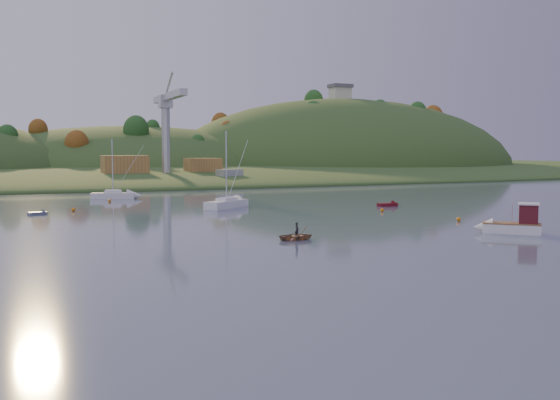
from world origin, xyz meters
name	(u,v)px	position (x,y,z in m)	size (l,w,h in m)	color
ground	(495,255)	(0.00, 0.00, 0.00)	(500.00, 500.00, 0.00)	#3A495F
far_shore	(99,171)	(0.00, 230.00, 0.00)	(620.00, 220.00, 1.50)	#284E1F
shore_slope	(127,177)	(0.00, 165.00, 0.00)	(640.00, 150.00, 7.00)	#284E1F
hill_center	(132,172)	(10.00, 210.00, 0.00)	(140.00, 120.00, 36.00)	#284E1F
hill_right	(340,170)	(95.00, 195.00, 0.00)	(150.00, 130.00, 60.00)	#284E1F
hilltop_house	(340,92)	(95.00, 195.00, 33.40)	(9.00, 7.00, 6.45)	beige
hillside_trees	(117,175)	(0.00, 185.00, 0.00)	(280.00, 50.00, 32.00)	#1D4F1C
wharf	(176,178)	(5.00, 122.00, 1.20)	(42.00, 16.00, 2.40)	slate
shed_west	(125,165)	(-8.00, 123.00, 4.80)	(11.00, 8.00, 4.80)	olive
shed_east	(203,166)	(13.00, 124.00, 4.40)	(9.00, 7.00, 4.00)	olive
dock_crane	(167,116)	(2.00, 118.39, 17.17)	(3.20, 28.00, 20.30)	#B7B7BC
fishing_boat	(507,224)	(10.86, 10.05, 0.93)	(6.14, 6.03, 4.20)	white
sailboat_near	(227,203)	(-6.31, 48.23, 0.73)	(7.98, 6.78, 11.27)	white
sailboat_far	(113,195)	(-18.71, 73.50, 0.69)	(7.87, 4.51, 10.46)	silver
canoe	(297,236)	(-10.88, 14.45, 0.35)	(2.39, 3.34, 0.69)	#88664B
paddler	(297,232)	(-10.88, 14.45, 0.71)	(0.52, 0.34, 1.42)	black
red_tender	(391,204)	(17.66, 41.11, 0.25)	(3.56, 1.22, 1.21)	#580C15
grey_dinghy	(41,213)	(-31.82, 49.11, 0.20)	(2.85, 1.89, 1.00)	slate
work_vessel	(230,179)	(15.00, 108.00, 1.36)	(15.77, 10.34, 3.82)	slate
buoy_0	(459,219)	(13.45, 20.60, 0.25)	(0.50, 0.50, 0.50)	orange
buoy_1	(382,210)	(11.52, 34.18, 0.25)	(0.50, 0.50, 0.50)	orange
buoy_2	(73,210)	(-27.49, 51.99, 0.25)	(0.50, 0.50, 0.50)	orange
buoy_3	(110,201)	(-20.43, 66.25, 0.25)	(0.50, 0.50, 0.50)	orange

